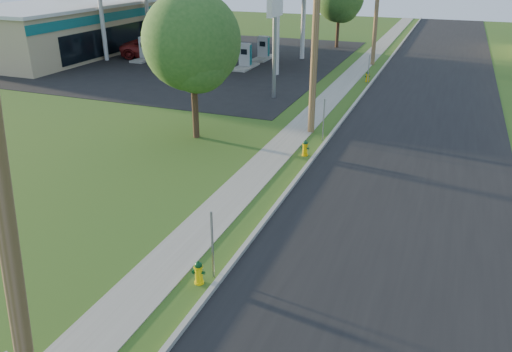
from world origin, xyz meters
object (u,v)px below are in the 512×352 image
at_px(fuel_pump_nw, 146,51).
at_px(fuel_pump_se, 263,51).
at_px(price_pylon, 275,5).
at_px(fuel_pump_sw, 170,44).
at_px(hydrant_mid, 305,148).
at_px(utility_pole_near, 0,188).
at_px(fuel_pump_ne, 245,59).
at_px(tree_verge, 193,46).
at_px(car_red, 155,48).
at_px(utility_pole_mid, 316,29).
at_px(hydrant_far, 368,77).
at_px(utility_pole_far, 377,2).
at_px(hydrant_near, 199,272).

distance_m(fuel_pump_nw, fuel_pump_se, 9.85).
bearing_deg(price_pylon, fuel_pump_nw, 151.82).
height_order(fuel_pump_sw, hydrant_mid, fuel_pump_sw).
relative_size(utility_pole_near, fuel_pump_ne, 2.96).
bearing_deg(price_pylon, tree_verge, -96.31).
bearing_deg(price_pylon, car_red, 147.41).
relative_size(utility_pole_mid, hydrant_far, 13.56).
bearing_deg(price_pylon, utility_pole_mid, -54.66).
height_order(fuel_pump_se, hydrant_mid, fuel_pump_se).
bearing_deg(price_pylon, hydrant_far, 54.04).
height_order(fuel_pump_sw, hydrant_far, fuel_pump_sw).
xyz_separation_m(utility_pole_mid, fuel_pump_ne, (-8.90, 13.00, -4.23)).
relative_size(fuel_pump_nw, fuel_pump_se, 1.00).
relative_size(utility_pole_far, car_red, 1.65).
bearing_deg(utility_pole_far, tree_verge, -103.03).
bearing_deg(utility_pole_far, fuel_pump_sw, -176.80).
distance_m(price_pylon, car_red, 17.21).
height_order(price_pylon, hydrant_far, price_pylon).
xyz_separation_m(fuel_pump_sw, hydrant_near, (18.51, -30.20, -0.38)).
bearing_deg(price_pylon, fuel_pump_se, 113.50).
relative_size(utility_pole_near, hydrant_far, 13.12).
bearing_deg(fuel_pump_ne, hydrant_far, -6.66).
distance_m(utility_pole_far, hydrant_mid, 21.68).
relative_size(fuel_pump_se, hydrant_far, 4.43).
bearing_deg(utility_pole_near, tree_verge, 107.64).
height_order(price_pylon, hydrant_near, price_pylon).
distance_m(utility_pole_near, hydrant_mid, 15.46).
xyz_separation_m(hydrant_mid, hydrant_far, (0.10, 15.09, 0.00)).
bearing_deg(fuel_pump_sw, price_pylon, -39.40).
height_order(fuel_pump_sw, hydrant_near, fuel_pump_sw).
distance_m(fuel_pump_ne, car_red, 9.08).
relative_size(utility_pole_near, utility_pole_far, 1.00).
bearing_deg(hydrant_mid, car_red, 136.36).
xyz_separation_m(fuel_pump_ne, car_red, (-8.97, 1.43, 0.08)).
xyz_separation_m(fuel_pump_ne, price_pylon, (5.00, -7.50, 4.71)).
xyz_separation_m(utility_pole_mid, tree_verge, (-4.82, -2.84, -0.61)).
bearing_deg(utility_pole_near, price_pylon, 99.42).
height_order(utility_pole_near, hydrant_mid, utility_pole_near).
bearing_deg(fuel_pump_ne, utility_pole_near, -73.98).
height_order(utility_pole_near, fuel_pump_ne, utility_pole_near).
xyz_separation_m(fuel_pump_sw, fuel_pump_se, (9.00, 0.00, 0.00)).
bearing_deg(fuel_pump_se, tree_verge, -78.38).
height_order(utility_pole_mid, fuel_pump_sw, utility_pole_mid).
bearing_deg(car_red, utility_pole_far, -101.15).
bearing_deg(utility_pole_mid, hydrant_near, -87.34).
bearing_deg(car_red, fuel_pump_ne, -121.51).
height_order(fuel_pump_nw, car_red, fuel_pump_nw).
bearing_deg(fuel_pump_se, utility_pole_mid, -62.37).
height_order(fuel_pump_se, price_pylon, price_pylon).
bearing_deg(utility_pole_mid, price_pylon, 125.34).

